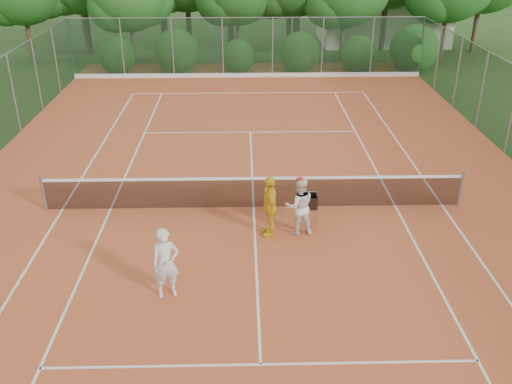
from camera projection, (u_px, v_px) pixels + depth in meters
ground at (254, 208)px, 16.44m from camera, size 120.00×120.00×0.00m
clay_court at (254, 208)px, 16.43m from camera, size 18.00×36.00×0.02m
club_building at (382, 19)px, 37.58m from camera, size 8.00×5.00×3.00m
tennis_net at (254, 192)px, 16.21m from camera, size 11.97×0.10×1.10m
player_white at (166, 263)px, 12.29m from camera, size 0.69×0.55×1.64m
player_center_grp at (299, 206)px, 14.79m from camera, size 0.82×0.67×1.61m
player_yellow at (270, 206)px, 14.71m from camera, size 0.52×1.01×1.66m
ball_hopper at (309, 202)px, 15.13m from camera, size 0.41×0.41×0.93m
stray_ball_a at (167, 104)px, 25.38m from camera, size 0.07×0.07×0.07m
stray_ball_b at (199, 97)px, 26.39m from camera, size 0.07×0.07×0.07m
stray_ball_c at (282, 104)px, 25.41m from camera, size 0.07×0.07×0.07m
court_markings at (254, 208)px, 16.43m from camera, size 11.03×23.83×0.01m
fence_back at (248, 48)px, 29.28m from camera, size 18.07×0.07×3.00m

